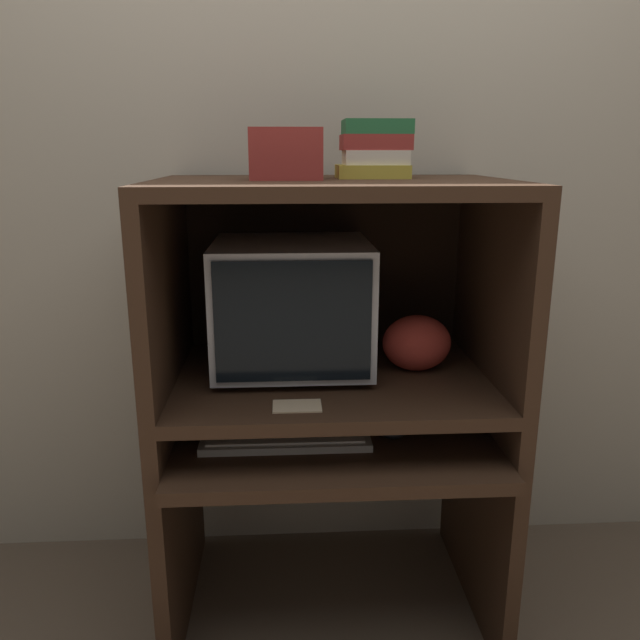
{
  "coord_description": "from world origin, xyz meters",
  "views": [
    {
      "loc": [
        -0.13,
        -1.35,
        1.39
      ],
      "look_at": [
        -0.03,
        0.33,
        0.93
      ],
      "focal_mm": 35.0,
      "sensor_mm": 36.0,
      "label": 1
    }
  ],
  "objects_px": {
    "book_stack": "(375,149)",
    "keyboard": "(286,438)",
    "storage_box": "(286,154)",
    "mouse": "(393,434)",
    "snack_bag": "(417,343)",
    "crt_monitor": "(292,304)"
  },
  "relations": [
    {
      "from": "snack_bag",
      "to": "book_stack",
      "type": "bearing_deg",
      "value": 155.9
    },
    {
      "from": "keyboard",
      "to": "storage_box",
      "type": "bearing_deg",
      "value": 84.84
    },
    {
      "from": "crt_monitor",
      "to": "snack_bag",
      "type": "distance_m",
      "value": 0.38
    },
    {
      "from": "crt_monitor",
      "to": "keyboard",
      "type": "bearing_deg",
      "value": -97.15
    },
    {
      "from": "crt_monitor",
      "to": "snack_bag",
      "type": "height_order",
      "value": "crt_monitor"
    },
    {
      "from": "storage_box",
      "to": "mouse",
      "type": "bearing_deg",
      "value": -24.48
    },
    {
      "from": "snack_bag",
      "to": "storage_box",
      "type": "relative_size",
      "value": 1.06
    },
    {
      "from": "book_stack",
      "to": "keyboard",
      "type": "bearing_deg",
      "value": -140.7
    },
    {
      "from": "keyboard",
      "to": "storage_box",
      "type": "relative_size",
      "value": 2.45
    },
    {
      "from": "book_stack",
      "to": "storage_box",
      "type": "height_order",
      "value": "book_stack"
    },
    {
      "from": "snack_bag",
      "to": "book_stack",
      "type": "relative_size",
      "value": 0.98
    },
    {
      "from": "storage_box",
      "to": "snack_bag",
      "type": "bearing_deg",
      "value": 3.17
    },
    {
      "from": "crt_monitor",
      "to": "storage_box",
      "type": "height_order",
      "value": "storage_box"
    },
    {
      "from": "snack_bag",
      "to": "storage_box",
      "type": "bearing_deg",
      "value": -176.83
    },
    {
      "from": "keyboard",
      "to": "book_stack",
      "type": "relative_size",
      "value": 2.26
    },
    {
      "from": "snack_bag",
      "to": "mouse",
      "type": "bearing_deg",
      "value": -120.54
    },
    {
      "from": "snack_bag",
      "to": "book_stack",
      "type": "xyz_separation_m",
      "value": [
        -0.13,
        0.06,
        0.54
      ]
    },
    {
      "from": "crt_monitor",
      "to": "snack_bag",
      "type": "relative_size",
      "value": 2.21
    },
    {
      "from": "mouse",
      "to": "snack_bag",
      "type": "distance_m",
      "value": 0.28
    },
    {
      "from": "keyboard",
      "to": "storage_box",
      "type": "distance_m",
      "value": 0.76
    },
    {
      "from": "keyboard",
      "to": "book_stack",
      "type": "bearing_deg",
      "value": 39.3
    },
    {
      "from": "crt_monitor",
      "to": "book_stack",
      "type": "distance_m",
      "value": 0.49
    }
  ]
}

